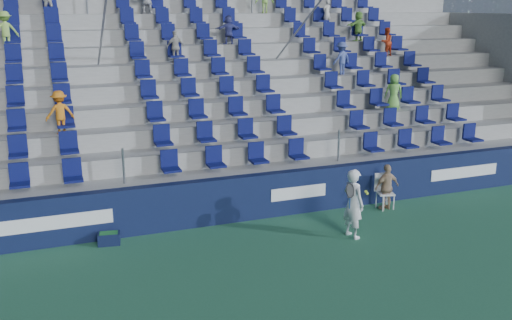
# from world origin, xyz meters

# --- Properties ---
(ground) EXTENTS (70.00, 70.00, 0.00)m
(ground) POSITION_xyz_m (0.00, 0.00, 0.00)
(ground) COLOR #2D6948
(ground) RESTS_ON ground
(sponsor_wall) EXTENTS (24.00, 0.32, 1.20)m
(sponsor_wall) POSITION_xyz_m (0.00, 3.15, 0.60)
(sponsor_wall) COLOR #10193D
(sponsor_wall) RESTS_ON ground
(grandstand) EXTENTS (24.00, 8.17, 6.63)m
(grandstand) POSITION_xyz_m (0.00, 8.24, 2.14)
(grandstand) COLOR #A1A19C
(grandstand) RESTS_ON ground
(tennis_player) EXTENTS (0.69, 0.70, 1.72)m
(tennis_player) POSITION_xyz_m (2.08, 1.11, 0.86)
(tennis_player) COLOR white
(tennis_player) RESTS_ON ground
(line_judge_chair) EXTENTS (0.52, 0.54, 0.98)m
(line_judge_chair) POSITION_xyz_m (3.95, 2.65, 0.56)
(line_judge_chair) COLOR white
(line_judge_chair) RESTS_ON ground
(line_judge) EXTENTS (0.77, 0.36, 1.29)m
(line_judge) POSITION_xyz_m (3.95, 2.50, 0.65)
(line_judge) COLOR tan
(line_judge) RESTS_ON ground
(ball_bin) EXTENTS (0.56, 0.41, 0.29)m
(ball_bin) POSITION_xyz_m (-3.55, 2.75, 0.16)
(ball_bin) COLOR #0E1635
(ball_bin) RESTS_ON ground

